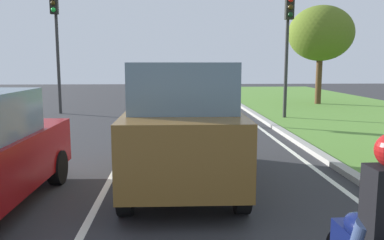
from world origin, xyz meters
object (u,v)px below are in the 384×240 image
(car_suv_ahead, at_px, (182,123))
(tree_roadside_far, at_px, (321,34))
(traffic_light_overhead_left, at_px, (56,30))
(traffic_light_near_right, at_px, (288,33))

(car_suv_ahead, xyz_separation_m, tree_roadside_far, (7.74, 13.76, 2.63))
(car_suv_ahead, xyz_separation_m, traffic_light_overhead_left, (-5.22, 10.59, 2.51))
(traffic_light_near_right, xyz_separation_m, tree_roadside_far, (3.34, 5.36, 0.37))
(traffic_light_near_right, relative_size, traffic_light_overhead_left, 0.93)
(traffic_light_near_right, xyz_separation_m, traffic_light_overhead_left, (-9.62, 2.18, 0.25))
(car_suv_ahead, height_order, traffic_light_near_right, traffic_light_near_right)
(traffic_light_overhead_left, relative_size, tree_roadside_far, 1.03)
(traffic_light_overhead_left, height_order, tree_roadside_far, traffic_light_overhead_left)
(traffic_light_near_right, bearing_deg, tree_roadside_far, 58.09)
(traffic_light_near_right, relative_size, tree_roadside_far, 0.96)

